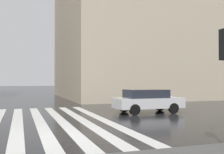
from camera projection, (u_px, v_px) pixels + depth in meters
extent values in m
plane|color=black|center=(58.00, 138.00, 9.11)|extent=(220.00, 220.00, 0.00)
cube|color=silver|center=(100.00, 118.00, 13.76)|extent=(13.00, 0.50, 0.01)
cube|color=silver|center=(81.00, 119.00, 13.44)|extent=(13.00, 0.50, 0.01)
cube|color=silver|center=(61.00, 120.00, 13.12)|extent=(13.00, 0.50, 0.01)
cube|color=silver|center=(40.00, 121.00, 12.79)|extent=(13.00, 0.50, 0.01)
cube|color=silver|center=(17.00, 122.00, 12.47)|extent=(13.00, 0.50, 0.01)
cube|color=beige|center=(172.00, 39.00, 35.27)|extent=(18.00, 28.13, 14.84)
sphere|color=red|center=(223.00, 35.00, 7.49)|extent=(0.17, 0.17, 0.17)
sphere|color=orange|center=(223.00, 45.00, 7.48)|extent=(0.17, 0.17, 0.17)
sphere|color=green|center=(223.00, 55.00, 7.48)|extent=(0.17, 0.17, 0.17)
cube|color=silver|center=(148.00, 103.00, 16.31)|extent=(1.75, 4.10, 0.60)
cube|color=#232833|center=(146.00, 94.00, 16.27)|extent=(1.54, 2.46, 0.50)
cylinder|color=black|center=(160.00, 106.00, 17.49)|extent=(0.20, 0.62, 0.62)
cylinder|color=black|center=(174.00, 108.00, 15.93)|extent=(0.20, 0.62, 0.62)
cylinder|color=black|center=(124.00, 107.00, 16.68)|extent=(0.20, 0.62, 0.62)
cylinder|color=black|center=(135.00, 110.00, 15.12)|extent=(0.20, 0.62, 0.62)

